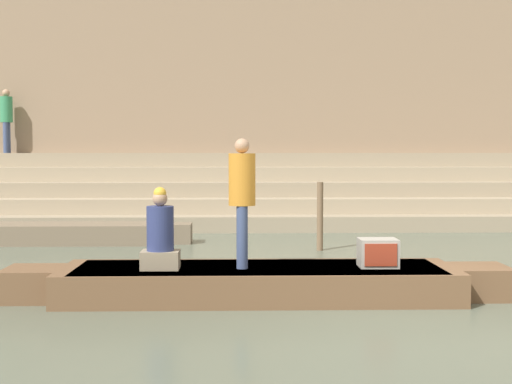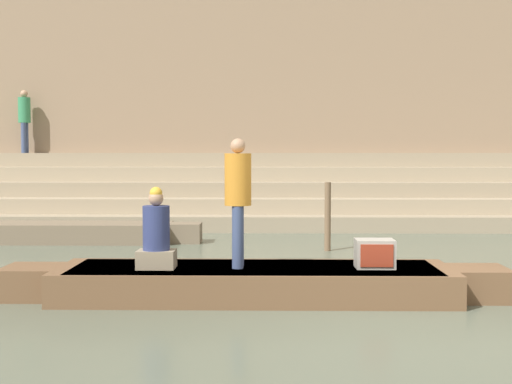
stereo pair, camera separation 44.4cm
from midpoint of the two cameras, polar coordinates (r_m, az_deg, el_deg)
ground_plane at (r=8.35m, az=13.22°, el=-9.93°), size 120.00×120.00×0.00m
ghat_steps at (r=18.73m, az=6.34°, el=-0.50°), size 36.00×3.32×1.87m
back_wall at (r=20.57m, az=5.92°, el=7.97°), size 34.20×1.28×7.26m
rowboat_main at (r=9.24m, az=1.25°, el=-7.18°), size 6.48×1.54×0.41m
person_standing at (r=9.08m, az=-0.06°, el=-0.12°), size 0.34×0.34×1.65m
person_rowing at (r=9.11m, az=-6.60°, el=-3.53°), size 0.48×0.38×1.04m
tv_set at (r=9.28m, az=10.83°, el=-4.87°), size 0.49×0.39×0.36m
moored_boat_shore at (r=15.44m, az=-14.61°, el=-3.11°), size 5.92×1.10×0.41m
mooring_post at (r=13.69m, az=6.68°, el=-1.97°), size 0.12×0.12×1.32m
person_on_steps at (r=20.57m, az=-17.45°, el=5.77°), size 0.33×0.33×1.72m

